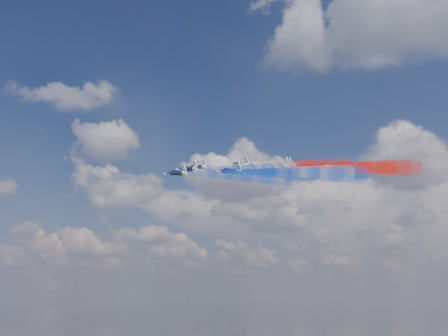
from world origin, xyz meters
The scene contains 16 objects.
jet_lead centered at (-38.86, -13.70, 145.57)m, with size 9.75×12.18×3.25m, color black, non-canonical shape.
trail_lead centered at (-14.82, -25.59, 139.98)m, with size 4.06×44.04×4.06m, color white, non-canonical shape.
jet_inner_left centered at (-34.56, -25.20, 142.04)m, with size 9.75×12.18×3.25m, color black, non-canonical shape.
trail_inner_left centered at (-10.51, -37.10, 136.46)m, with size 4.06×44.04×4.06m, color blue, non-canonical shape.
jet_inner_right centered at (-25.35, -9.36, 145.47)m, with size 9.75×12.18×3.25m, color black, non-canonical shape.
trail_inner_right centered at (-1.31, -21.26, 139.88)m, with size 4.06×44.04×4.06m, color red, non-canonical shape.
jet_outer_left centered at (-28.28, -39.43, 137.16)m, with size 9.75×12.18×3.25m, color black, non-canonical shape.
trail_outer_left centered at (-4.23, -51.33, 131.58)m, with size 4.06×44.04×4.06m, color blue, non-canonical shape.
jet_center_third centered at (-20.17, -23.29, 140.11)m, with size 9.75×12.18×3.25m, color black, non-canonical shape.
trail_center_third centered at (3.87, -35.19, 134.52)m, with size 4.06×44.04×4.06m, color white, non-canonical shape.
jet_outer_right centered at (-11.26, -7.32, 143.68)m, with size 9.75×12.18×3.25m, color black, non-canonical shape.
trail_outer_right centered at (12.78, -19.22, 138.09)m, with size 4.06×44.04×4.06m, color red, non-canonical shape.
jet_rear_left centered at (-13.58, -34.89, 136.86)m, with size 9.75×12.18×3.25m, color black, non-canonical shape.
trail_rear_left centered at (10.46, -46.79, 131.27)m, with size 4.06×44.04×4.06m, color blue, non-canonical shape.
jet_rear_right centered at (-6.16, -20.42, 140.25)m, with size 9.75×12.18×3.25m, color black, non-canonical shape.
trail_rear_right centered at (17.88, -32.32, 134.66)m, with size 4.06×44.04×4.06m, color red, non-canonical shape.
Camera 1 is at (62.73, -162.43, 102.53)m, focal length 44.49 mm.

